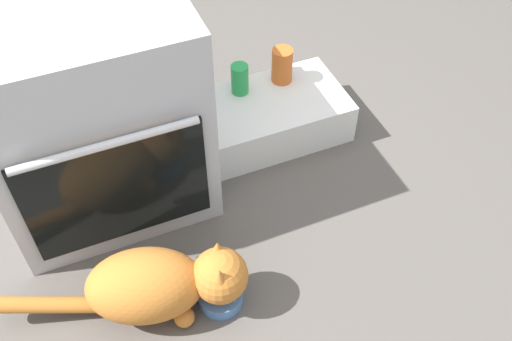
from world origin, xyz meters
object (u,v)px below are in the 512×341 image
(food_bowl, at_px, (220,296))
(sauce_jar, at_px, (282,65))
(cat, at_px, (159,284))
(soda_can, at_px, (240,79))
(pantry_cabinet, at_px, (272,116))
(oven, at_px, (92,108))

(food_bowl, distance_m, sauce_jar, 0.92)
(cat, distance_m, soda_can, 0.86)
(pantry_cabinet, bearing_deg, cat, -136.60)
(oven, distance_m, cat, 0.61)
(cat, xyz_separation_m, sauce_jar, (0.70, 0.68, 0.11))
(pantry_cabinet, xyz_separation_m, sauce_jar, (0.08, 0.09, 0.15))
(oven, distance_m, sauce_jar, 0.75)
(oven, relative_size, sauce_jar, 5.33)
(oven, relative_size, pantry_cabinet, 1.33)
(food_bowl, relative_size, cat, 0.19)
(oven, bearing_deg, pantry_cabinet, 2.56)
(oven, xyz_separation_m, food_bowl, (0.20, -0.60, -0.34))
(oven, bearing_deg, sauce_jar, 9.57)
(food_bowl, relative_size, soda_can, 1.15)
(sauce_jar, height_order, soda_can, sauce_jar)
(food_bowl, bearing_deg, oven, 108.20)
(food_bowl, xyz_separation_m, sauce_jar, (0.53, 0.73, 0.21))
(food_bowl, height_order, soda_can, soda_can)
(pantry_cabinet, bearing_deg, soda_can, 135.93)
(oven, height_order, soda_can, oven)
(pantry_cabinet, bearing_deg, food_bowl, -125.38)
(food_bowl, bearing_deg, soda_can, 63.85)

